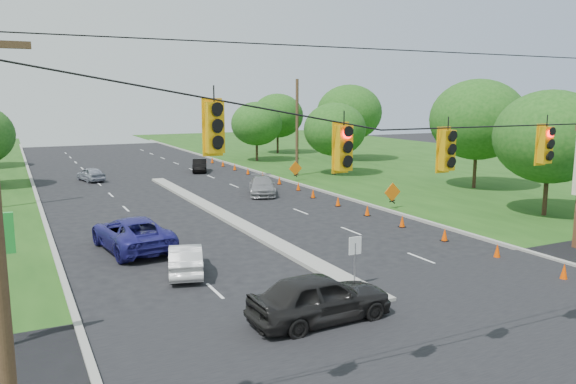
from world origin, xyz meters
TOP-DOWN VIEW (x-y plane):
  - ground at (0.00, 0.00)m, footprint 160.00×160.00m
  - grass_right at (30.00, 20.00)m, footprint 40.00×160.00m
  - cross_street at (0.00, 0.00)m, footprint 160.00×14.00m
  - curb_left at (-10.10, 30.00)m, footprint 0.25×110.00m
  - curb_right at (10.10, 30.00)m, footprint 0.25×110.00m
  - median at (0.00, 21.00)m, footprint 1.00×34.00m
  - median_sign at (0.00, 6.00)m, footprint 0.55×0.06m
  - signal_span at (-0.05, -1.00)m, footprint 25.60×0.32m
  - utility_pole_far_right at (12.50, 35.00)m, footprint 0.28×0.28m
  - cone_0 at (8.14, 3.00)m, footprint 0.32×0.32m
  - cone_1 at (8.14, 6.50)m, footprint 0.32×0.32m
  - cone_2 at (8.14, 10.00)m, footprint 0.32×0.32m
  - cone_3 at (8.14, 13.50)m, footprint 0.32×0.32m
  - cone_4 at (8.14, 17.00)m, footprint 0.32×0.32m
  - cone_5 at (8.14, 20.50)m, footprint 0.32×0.32m
  - cone_6 at (8.14, 24.00)m, footprint 0.32×0.32m
  - cone_7 at (8.74, 27.50)m, footprint 0.32×0.32m
  - cone_8 at (8.74, 31.00)m, footprint 0.32×0.32m
  - cone_9 at (8.74, 34.50)m, footprint 0.32×0.32m
  - cone_10 at (8.74, 38.00)m, footprint 0.32×0.32m
  - cone_11 at (8.74, 41.50)m, footprint 0.32×0.32m
  - cone_12 at (8.74, 45.00)m, footprint 0.32×0.32m
  - cone_13 at (8.74, 48.50)m, footprint 0.32×0.32m
  - work_sign_1 at (10.80, 18.00)m, footprint 1.27×0.58m
  - work_sign_2 at (10.80, 32.00)m, footprint 1.27×0.58m
  - tree_7 at (18.00, 12.00)m, footprint 6.72×6.72m
  - tree_8 at (22.00, 22.00)m, footprint 7.56×7.56m
  - tree_9 at (16.00, 34.00)m, footprint 5.88×5.88m
  - tree_10 at (24.00, 44.00)m, footprint 7.56×7.56m
  - tree_11 at (20.00, 55.00)m, footprint 6.72×6.72m
  - tree_12 at (14.00, 48.00)m, footprint 5.88×5.88m
  - black_sedan at (-2.87, 3.69)m, footprint 4.97×2.15m
  - white_sedan at (-5.37, 10.68)m, footprint 2.31×4.07m
  - blue_pickup at (-6.62, 15.52)m, footprint 3.44×6.20m
  - silver_car_far at (5.38, 27.01)m, footprint 3.52×5.10m
  - silver_car_oncoming at (-5.37, 40.17)m, footprint 2.32×3.95m
  - dark_car_receding at (5.18, 41.92)m, footprint 2.50×4.11m

SIDE VIEW (x-z plane):
  - ground at x=0.00m, z-range 0.00..0.00m
  - grass_right at x=30.00m, z-range -0.03..0.03m
  - cross_street at x=0.00m, z-range -0.01..0.01m
  - curb_left at x=-10.10m, z-range -0.08..0.08m
  - curb_right at x=10.10m, z-range -0.08..0.08m
  - median at x=0.00m, z-range -0.09..0.09m
  - cone_0 at x=8.14m, z-range 0.00..0.70m
  - cone_1 at x=8.14m, z-range 0.00..0.70m
  - cone_2 at x=8.14m, z-range 0.00..0.70m
  - cone_3 at x=8.14m, z-range 0.00..0.70m
  - cone_4 at x=8.14m, z-range 0.00..0.70m
  - cone_5 at x=8.14m, z-range 0.00..0.70m
  - cone_6 at x=8.14m, z-range 0.00..0.70m
  - cone_7 at x=8.74m, z-range 0.00..0.70m
  - cone_8 at x=8.74m, z-range 0.00..0.70m
  - cone_9 at x=8.74m, z-range 0.00..0.70m
  - cone_10 at x=8.74m, z-range 0.00..0.70m
  - cone_11 at x=8.74m, z-range 0.00..0.70m
  - cone_12 at x=8.74m, z-range 0.00..0.70m
  - cone_13 at x=8.74m, z-range 0.00..0.70m
  - silver_car_oncoming at x=-5.37m, z-range 0.00..1.26m
  - white_sedan at x=-5.37m, z-range 0.00..1.27m
  - dark_car_receding at x=5.18m, z-range 0.00..1.28m
  - silver_car_far at x=5.38m, z-range 0.00..1.37m
  - blue_pickup at x=-6.62m, z-range 0.00..1.64m
  - black_sedan at x=-2.87m, z-range 0.00..1.67m
  - work_sign_1 at x=10.80m, z-range 0.41..1.78m
  - work_sign_2 at x=10.80m, z-range 0.41..1.78m
  - median_sign at x=0.00m, z-range 0.44..2.49m
  - tree_9 at x=16.00m, z-range 0.91..7.77m
  - tree_12 at x=14.00m, z-range 0.91..7.77m
  - utility_pole_far_right at x=12.50m, z-range 0.00..9.00m
  - tree_7 at x=18.00m, z-range 1.04..8.88m
  - tree_11 at x=20.00m, z-range 1.04..8.88m
  - signal_span at x=-0.05m, z-range 0.47..9.47m
  - tree_8 at x=22.00m, z-range 1.17..9.99m
  - tree_10 at x=24.00m, z-range 1.17..9.99m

